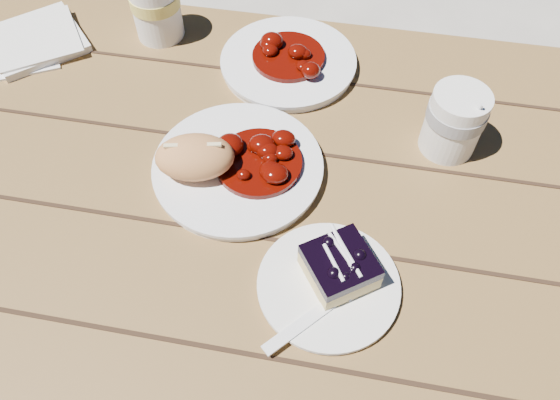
% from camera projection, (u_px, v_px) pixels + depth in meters
% --- Properties ---
extents(ground, '(60.00, 60.00, 0.00)m').
position_uv_depth(ground, '(296.00, 368.00, 1.39)').
color(ground, '#ACA69B').
rests_on(ground, ground).
extents(picnic_table, '(2.00, 1.55, 0.75)m').
position_uv_depth(picnic_table, '(305.00, 253.00, 0.91)').
color(picnic_table, brown).
rests_on(picnic_table, ground).
extents(main_plate, '(0.24, 0.24, 0.02)m').
position_uv_depth(main_plate, '(238.00, 168.00, 0.80)').
color(main_plate, white).
rests_on(main_plate, picnic_table).
extents(goulash_stew, '(0.13, 0.13, 0.04)m').
position_uv_depth(goulash_stew, '(258.00, 156.00, 0.77)').
color(goulash_stew, '#520802').
rests_on(goulash_stew, main_plate).
extents(bread_roll, '(0.12, 0.10, 0.06)m').
position_uv_depth(bread_roll, '(195.00, 157.00, 0.76)').
color(bread_roll, tan).
rests_on(bread_roll, main_plate).
extents(dessert_plate, '(0.18, 0.18, 0.01)m').
position_uv_depth(dessert_plate, '(328.00, 286.00, 0.69)').
color(dessert_plate, white).
rests_on(dessert_plate, picnic_table).
extents(blueberry_cake, '(0.11, 0.11, 0.05)m').
position_uv_depth(blueberry_cake, '(339.00, 266.00, 0.68)').
color(blueberry_cake, '#DBC277').
rests_on(blueberry_cake, dessert_plate).
extents(fork_dessert, '(0.13, 0.13, 0.00)m').
position_uv_depth(fork_dessert, '(306.00, 321.00, 0.65)').
color(fork_dessert, white).
rests_on(fork_dessert, dessert_plate).
extents(coffee_cup, '(0.08, 0.08, 0.10)m').
position_uv_depth(coffee_cup, '(454.00, 122.00, 0.79)').
color(coffee_cup, white).
rests_on(coffee_cup, picnic_table).
extents(napkin_stack, '(0.21, 0.21, 0.01)m').
position_uv_depth(napkin_stack, '(36.00, 40.00, 0.96)').
color(napkin_stack, white).
rests_on(napkin_stack, picnic_table).
extents(fork_table, '(0.15, 0.10, 0.00)m').
position_uv_depth(fork_table, '(22.00, 73.00, 0.92)').
color(fork_table, white).
rests_on(fork_table, picnic_table).
extents(second_plate, '(0.22, 0.22, 0.02)m').
position_uv_depth(second_plate, '(288.00, 63.00, 0.93)').
color(second_plate, white).
rests_on(second_plate, picnic_table).
extents(second_stew, '(0.12, 0.12, 0.04)m').
position_uv_depth(second_stew, '(289.00, 49.00, 0.90)').
color(second_stew, '#520802').
rests_on(second_stew, second_plate).
extents(second_cup, '(0.08, 0.08, 0.10)m').
position_uv_depth(second_cup, '(156.00, 9.00, 0.94)').
color(second_cup, white).
rests_on(second_cup, picnic_table).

